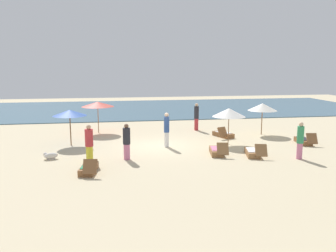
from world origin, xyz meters
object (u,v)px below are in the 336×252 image
Objects in this scene: lounger_1 at (223,134)px; person_0 at (167,129)px; lounger_0 at (89,169)px; person_4 at (196,116)px; lounger_4 at (217,151)px; umbrella_1 at (98,104)px; lounger_3 at (304,141)px; person_1 at (127,142)px; lounger_2 at (253,152)px; umbrella_3 at (70,113)px; umbrella_0 at (262,107)px; person_3 at (300,140)px; dog at (50,156)px; person_2 at (89,144)px; umbrella_2 at (229,112)px.

lounger_1 is 4.57m from person_0.
person_4 is (6.87, 8.87, 0.80)m from lounger_0.
lounger_0 is 5.86m from person_0.
umbrella_1 is at bearing 131.85° from lounger_4.
person_4 is at bearing 58.78° from person_0.
umbrella_1 is 13.13m from lounger_3.
lounger_0 is 0.98× the size of person_1.
lounger_2 is 0.93× the size of person_4.
lounger_4 is (7.61, -3.39, -1.68)m from umbrella_3.
umbrella_0 reaches higher than person_3.
person_4 is 10.93m from dog.
person_4 reaches higher than lounger_4.
lounger_3 is 0.97× the size of person_2.
umbrella_1 is 1.22× the size of lounger_1.
lounger_1 is at bearing 109.77° from person_3.
person_0 is at bearing 46.07° from lounger_0.
lounger_3 reaches higher than dog.
lounger_4 is 8.29m from dog.
umbrella_1 reaches higher than umbrella_2.
person_0 reaches higher than person_2.
umbrella_2 is 4.73m from person_4.
umbrella_3 is at bearing 172.20° from lounger_3.
umbrella_1 reaches higher than umbrella_0.
umbrella_1 is 1.21× the size of person_1.
person_4 is at bearing 22.35° from umbrella_3.
lounger_2 is at bearing -89.51° from lounger_1.
umbrella_1 is at bearing 139.75° from person_3.
person_4 is (-1.16, 7.32, 0.80)m from lounger_2.
dog is at bearing -169.35° from umbrella_2.
person_1 is at bearing -77.57° from umbrella_1.
person_3 is (2.04, -5.66, 0.75)m from lounger_1.
lounger_1 is at bearing 28.08° from person_0.
umbrella_1 is at bearing 136.62° from lounger_2.
umbrella_1 is at bearing 155.90° from lounger_3.
lounger_0 is 6.65m from lounger_4.
umbrella_0 is 1.14× the size of person_2.
umbrella_2 is 9.92m from dog.
umbrella_0 is at bearing 62.38° from lounger_2.
person_1 reaches higher than lounger_0.
lounger_0 is 1.79m from person_2.
umbrella_3 is at bearing -157.65° from person_4.
umbrella_0 is at bearing 83.30° from person_3.
person_1 reaches higher than lounger_3.
lounger_2 is at bearing -23.02° from umbrella_3.
person_2 is at bearing 179.32° from lounger_2.
lounger_0 is (1.30, -5.51, -1.68)m from umbrella_3.
lounger_2 is 0.96× the size of person_3.
umbrella_2 reaches higher than lounger_0.
umbrella_0 is at bearing -12.11° from umbrella_1.
lounger_4 is at bearing -164.63° from lounger_3.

